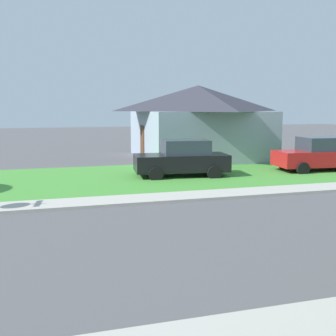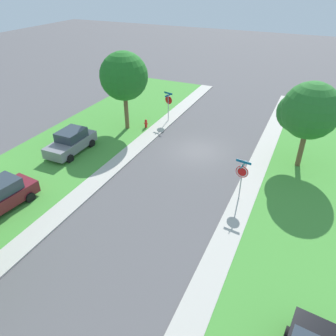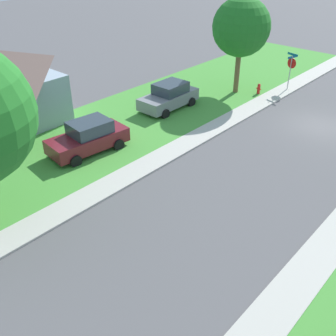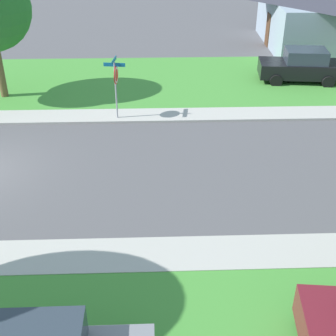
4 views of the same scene
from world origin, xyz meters
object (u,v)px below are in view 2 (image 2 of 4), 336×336
object	(u,v)px
stop_sign_near_corner	(168,102)
car_grey_kerbside_mid	(71,142)
tree_sidewalk_near	(123,77)
fire_hydrant	(146,124)
stop_sign_far_corner	(242,174)
tree_corner_large	(307,111)

from	to	relation	value
stop_sign_near_corner	car_grey_kerbside_mid	xyz separation A→B (m)	(4.27, 8.58, -1.01)
tree_sidewalk_near	fire_hydrant	size ratio (longest dim) A/B	8.04
stop_sign_near_corner	fire_hydrant	xyz separation A→B (m)	(1.16, 2.27, -1.45)
stop_sign_far_corner	fire_hydrant	size ratio (longest dim) A/B	3.34
stop_sign_far_corner	tree_corner_large	bearing A→B (deg)	-114.11
stop_sign_far_corner	tree_corner_large	size ratio (longest dim) A/B	0.45
car_grey_kerbside_mid	fire_hydrant	bearing A→B (deg)	-116.31
stop_sign_near_corner	stop_sign_far_corner	size ratio (longest dim) A/B	1.00
car_grey_kerbside_mid	tree_sidewalk_near	size ratio (longest dim) A/B	0.65
car_grey_kerbside_mid	tree_corner_large	bearing A→B (deg)	-161.83
tree_corner_large	stop_sign_near_corner	bearing A→B (deg)	-16.10
tree_corner_large	fire_hydrant	xyz separation A→B (m)	(12.79, -1.09, -3.66)
stop_sign_far_corner	tree_corner_large	distance (m)	6.84
stop_sign_near_corner	tree_sidewalk_near	distance (m)	4.86
stop_sign_far_corner	tree_corner_large	xyz separation A→B (m)	(-2.64, -5.91, 2.21)
tree_sidewalk_near	car_grey_kerbside_mid	bearing A→B (deg)	75.87
stop_sign_near_corner	tree_corner_large	world-z (taller)	tree_corner_large
tree_sidewalk_near	fire_hydrant	distance (m)	4.48
tree_sidewalk_near	tree_corner_large	bearing A→B (deg)	178.21
stop_sign_near_corner	fire_hydrant	bearing A→B (deg)	63.05
stop_sign_near_corner	fire_hydrant	size ratio (longest dim) A/B	3.34
tree_sidewalk_near	fire_hydrant	bearing A→B (deg)	-159.45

